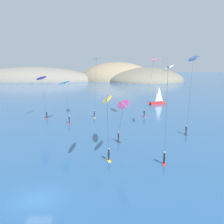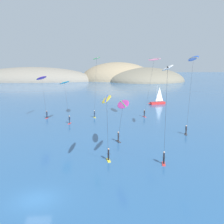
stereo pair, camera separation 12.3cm
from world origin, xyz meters
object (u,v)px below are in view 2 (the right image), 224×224
kitesurfer_pink (153,63)px  kitesurfer_blue (193,65)px  kitesurfer_white (167,78)px  kitesurfer_yellow (107,105)px  kitesurfer_green (96,63)px  kitesurfer_purple (42,81)px  sailboat_near (157,102)px  kitesurfer_magenta (123,107)px  kitesurfer_cyan (65,86)px

kitesurfer_pink → kitesurfer_blue: size_ratio=0.98×
kitesurfer_white → kitesurfer_yellow: 7.58m
kitesurfer_green → kitesurfer_yellow: size_ratio=1.52×
kitesurfer_pink → kitesurfer_green: (-12.04, -0.31, -0.06)m
kitesurfer_white → kitesurfer_blue: bearing=63.8°
kitesurfer_green → kitesurfer_white: size_ratio=1.09×
kitesurfer_green → kitesurfer_purple: bearing=166.1°
sailboat_near → kitesurfer_purple: 37.87m
kitesurfer_blue → kitesurfer_magenta: 15.05m
kitesurfer_blue → kitesurfer_white: size_ratio=1.10×
kitesurfer_cyan → kitesurfer_magenta: (10.00, -17.07, -1.37)m
kitesurfer_green → kitesurfer_magenta: bearing=-79.4°
kitesurfer_pink → kitesurfer_green: 12.05m
sailboat_near → kitesurfer_green: bearing=-126.3°
kitesurfer_pink → kitesurfer_green: kitesurfer_green is taller
kitesurfer_purple → kitesurfer_magenta: (15.64, -23.03, -1.96)m
kitesurfer_blue → kitesurfer_magenta: size_ratio=1.55×
kitesurfer_yellow → kitesurfer_magenta: size_ratio=1.02×
kitesurfer_green → kitesurfer_yellow: kitesurfer_green is taller
kitesurfer_green → kitesurfer_magenta: (3.76, -20.09, -5.83)m
kitesurfer_yellow → kitesurfer_blue: bearing=44.3°
kitesurfer_green → kitesurfer_cyan: bearing=-154.2°
sailboat_near → kitesurfer_magenta: size_ratio=0.66×
kitesurfer_cyan → kitesurfer_green: bearing=25.8°
sailboat_near → kitesurfer_cyan: bearing=-131.4°
kitesurfer_magenta → kitesurfer_green: bearing=100.6°
kitesurfer_purple → kitesurfer_green: (11.88, -2.94, 3.86)m
kitesurfer_white → kitesurfer_yellow: size_ratio=1.39×
kitesurfer_yellow → kitesurfer_magenta: (2.47, 7.30, -1.35)m
kitesurfer_pink → kitesurfer_purple: (-23.92, 2.63, -3.92)m
kitesurfer_pink → kitesurfer_magenta: bearing=-112.1°
sailboat_near → kitesurfer_cyan: size_ratio=0.65×
kitesurfer_pink → kitesurfer_white: kitesurfer_pink is taller
kitesurfer_pink → kitesurfer_white: size_ratio=1.08×
kitesurfer_white → kitesurfer_magenta: size_ratio=1.41×
kitesurfer_blue → kitesurfer_purple: bearing=149.9°
kitesurfer_purple → kitesurfer_white: 38.55m
kitesurfer_purple → kitesurfer_white: kitesurfer_white is taller
kitesurfer_purple → kitesurfer_magenta: 27.91m
kitesurfer_purple → kitesurfer_blue: 32.30m
kitesurfer_white → kitesurfer_purple: bearing=120.2°
kitesurfer_magenta → sailboat_near: bearing=72.2°
kitesurfer_purple → kitesurfer_blue: size_ratio=0.70×
kitesurfer_purple → kitesurfer_yellow: bearing=-66.5°
kitesurfer_yellow → kitesurfer_green: bearing=92.7°
kitesurfer_blue → kitesurfer_white: bearing=-116.2°
kitesurfer_pink → kitesurfer_blue: kitesurfer_blue is taller
sailboat_near → kitesurfer_blue: (-2.25, -37.79, 11.64)m
sailboat_near → kitesurfer_pink: (-6.08, -24.32, 11.90)m
kitesurfer_green → kitesurfer_cyan: kitesurfer_green is taller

